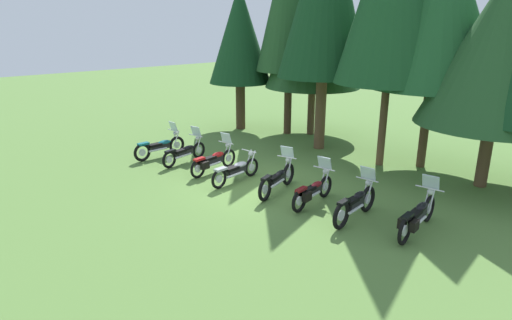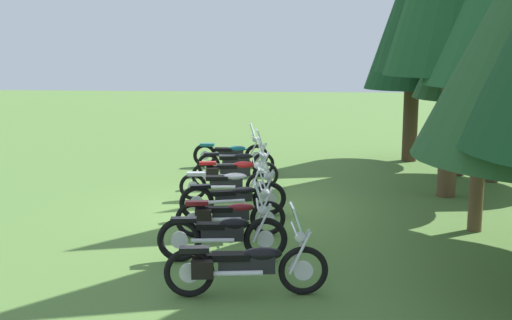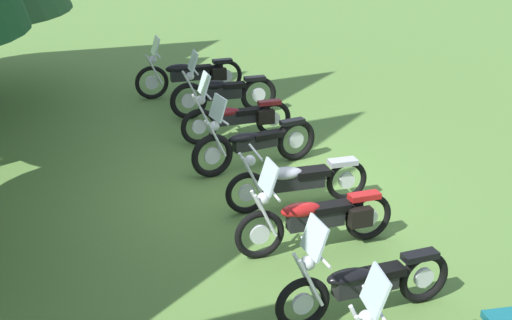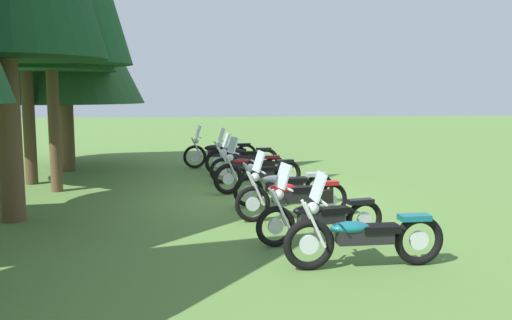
{
  "view_description": "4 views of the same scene",
  "coord_description": "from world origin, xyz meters",
  "px_view_note": "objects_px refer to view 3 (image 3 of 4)",
  "views": [
    {
      "loc": [
        10.03,
        -9.01,
        5.21
      ],
      "look_at": [
        -0.19,
        0.11,
        0.87
      ],
      "focal_mm": 30.31,
      "sensor_mm": 36.0,
      "label": 1
    },
    {
      "loc": [
        14.2,
        1.88,
        3.65
      ],
      "look_at": [
        -1.21,
        0.44,
        0.93
      ],
      "focal_mm": 44.79,
      "sensor_mm": 36.0,
      "label": 2
    },
    {
      "loc": [
        -10.96,
        2.09,
        5.0
      ],
      "look_at": [
        -0.16,
        0.29,
        0.54
      ],
      "focal_mm": 52.53,
      "sensor_mm": 36.0,
      "label": 3
    },
    {
      "loc": [
        -12.32,
        1.59,
        2.48
      ],
      "look_at": [
        -0.14,
        0.31,
        0.92
      ],
      "focal_mm": 37.97,
      "sensor_mm": 36.0,
      "label": 4
    }
  ],
  "objects_px": {
    "motorcycle_2": "(317,217)",
    "motorcycle_5": "(238,117)",
    "motorcycle_6": "(222,93)",
    "motorcycle_1": "(363,282)",
    "motorcycle_3": "(297,180)",
    "motorcycle_7": "(190,74)",
    "motorcycle_4": "(254,143)"
  },
  "relations": [
    {
      "from": "motorcycle_3",
      "to": "motorcycle_6",
      "type": "xyz_separation_m",
      "value": [
        4.49,
        0.58,
        0.04
      ]
    },
    {
      "from": "motorcycle_4",
      "to": "motorcycle_2",
      "type": "bearing_deg",
      "value": 79.59
    },
    {
      "from": "motorcycle_1",
      "to": "motorcycle_3",
      "type": "height_order",
      "value": "motorcycle_1"
    },
    {
      "from": "motorcycle_3",
      "to": "motorcycle_5",
      "type": "xyz_separation_m",
      "value": [
        3.02,
        0.46,
        0.01
      ]
    },
    {
      "from": "motorcycle_4",
      "to": "motorcycle_6",
      "type": "relative_size",
      "value": 1.01
    },
    {
      "from": "motorcycle_4",
      "to": "motorcycle_7",
      "type": "xyz_separation_m",
      "value": [
        4.42,
        0.7,
        0.03
      ]
    },
    {
      "from": "motorcycle_5",
      "to": "motorcycle_7",
      "type": "distance_m",
      "value": 3.08
    },
    {
      "from": "motorcycle_6",
      "to": "motorcycle_1",
      "type": "bearing_deg",
      "value": 88.01
    },
    {
      "from": "motorcycle_4",
      "to": "motorcycle_6",
      "type": "bearing_deg",
      "value": -104.55
    },
    {
      "from": "motorcycle_2",
      "to": "motorcycle_6",
      "type": "distance_m",
      "value": 5.85
    },
    {
      "from": "motorcycle_2",
      "to": "motorcycle_7",
      "type": "height_order",
      "value": "motorcycle_7"
    },
    {
      "from": "motorcycle_6",
      "to": "motorcycle_3",
      "type": "bearing_deg",
      "value": 90.04
    },
    {
      "from": "motorcycle_4",
      "to": "motorcycle_5",
      "type": "distance_m",
      "value": 1.42
    },
    {
      "from": "motorcycle_5",
      "to": "motorcycle_7",
      "type": "height_order",
      "value": "motorcycle_7"
    },
    {
      "from": "motorcycle_2",
      "to": "motorcycle_7",
      "type": "distance_m",
      "value": 7.44
    },
    {
      "from": "motorcycle_2",
      "to": "motorcycle_5",
      "type": "distance_m",
      "value": 4.37
    },
    {
      "from": "motorcycle_1",
      "to": "motorcycle_5",
      "type": "height_order",
      "value": "motorcycle_5"
    },
    {
      "from": "motorcycle_6",
      "to": "motorcycle_7",
      "type": "bearing_deg",
      "value": -78.35
    },
    {
      "from": "motorcycle_1",
      "to": "motorcycle_5",
      "type": "bearing_deg",
      "value": -95.85
    },
    {
      "from": "motorcycle_3",
      "to": "motorcycle_4",
      "type": "xyz_separation_m",
      "value": [
        1.61,
        0.4,
        0.02
      ]
    },
    {
      "from": "motorcycle_2",
      "to": "motorcycle_5",
      "type": "bearing_deg",
      "value": -93.35
    },
    {
      "from": "motorcycle_3",
      "to": "motorcycle_4",
      "type": "distance_m",
      "value": 1.66
    },
    {
      "from": "motorcycle_4",
      "to": "motorcycle_5",
      "type": "relative_size",
      "value": 1.06
    },
    {
      "from": "motorcycle_2",
      "to": "motorcycle_5",
      "type": "xyz_separation_m",
      "value": [
        4.35,
        0.46,
        -0.02
      ]
    },
    {
      "from": "motorcycle_1",
      "to": "motorcycle_2",
      "type": "distance_m",
      "value": 1.68
    },
    {
      "from": "motorcycle_3",
      "to": "motorcycle_7",
      "type": "relative_size",
      "value": 0.93
    },
    {
      "from": "motorcycle_1",
      "to": "motorcycle_2",
      "type": "height_order",
      "value": "motorcycle_2"
    },
    {
      "from": "motorcycle_2",
      "to": "motorcycle_6",
      "type": "xyz_separation_m",
      "value": [
        5.82,
        0.57,
        0.02
      ]
    },
    {
      "from": "motorcycle_2",
      "to": "motorcycle_6",
      "type": "height_order",
      "value": "motorcycle_6"
    },
    {
      "from": "motorcycle_1",
      "to": "motorcycle_3",
      "type": "bearing_deg",
      "value": -99.12
    },
    {
      "from": "motorcycle_4",
      "to": "motorcycle_5",
      "type": "xyz_separation_m",
      "value": [
        1.41,
        0.06,
        -0.01
      ]
    },
    {
      "from": "motorcycle_2",
      "to": "motorcycle_7",
      "type": "xyz_separation_m",
      "value": [
        7.36,
        1.1,
        0.02
      ]
    }
  ]
}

